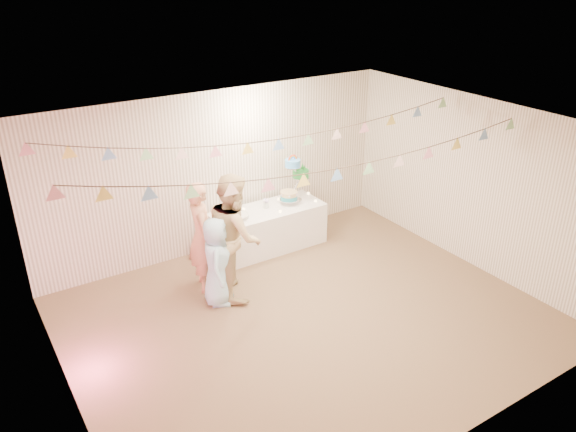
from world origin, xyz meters
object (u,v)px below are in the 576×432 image
table (268,228)px  cake_stand (295,176)px  person_adult_a (202,236)px  person_child (217,261)px  person_adult_b (234,236)px

table → cake_stand: (0.55, 0.05, 0.78)m
person_adult_a → person_child: size_ratio=1.28×
person_adult_b → person_child: person_adult_b is taller
table → person_child: (-1.41, -1.01, 0.29)m
table → person_adult_b: (-1.08, -0.91, 0.55)m
person_adult_a → person_adult_b: bearing=-126.0°
table → person_adult_a: person_adult_a is taller
table → person_adult_a: 1.57m
person_adult_a → table: bearing=-55.6°
table → person_adult_b: person_adult_b is taller
person_adult_a → person_adult_b: person_adult_b is taller
cake_stand → person_adult_b: (-1.63, -0.96, -0.23)m
cake_stand → person_adult_b: 1.91m
person_child → person_adult_a: bearing=29.5°
cake_stand → person_child: 2.28m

